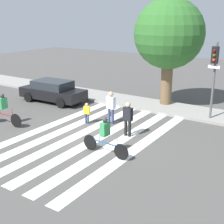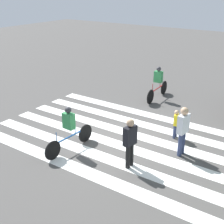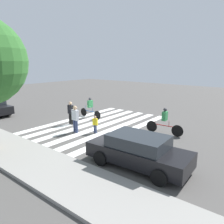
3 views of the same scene
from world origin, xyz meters
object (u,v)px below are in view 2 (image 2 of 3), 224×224
object	(u,v)px
pedestrian_adult_blue_shirt	(176,122)
pedestrian_child_with_backpack	(130,140)
pedestrian_adult_yellow_jacket	(183,128)
cyclist_near_curb	(69,127)
cyclist_far_lane	(158,82)

from	to	relation	value
pedestrian_adult_blue_shirt	pedestrian_child_with_backpack	distance (m)	2.72
pedestrian_adult_yellow_jacket	cyclist_near_curb	size ratio (longest dim) A/B	0.76
pedestrian_adult_blue_shirt	cyclist_near_curb	bearing A→B (deg)	123.85
pedestrian_adult_blue_shirt	cyclist_near_curb	world-z (taller)	cyclist_near_curb
pedestrian_child_with_backpack	pedestrian_adult_yellow_jacket	bearing A→B (deg)	-23.76
pedestrian_child_with_backpack	cyclist_far_lane	size ratio (longest dim) A/B	0.69
pedestrian_child_with_backpack	cyclist_near_curb	size ratio (longest dim) A/B	0.73
pedestrian_child_with_backpack	cyclist_far_lane	xyz separation A→B (m)	(-6.12, -2.12, -0.06)
cyclist_far_lane	cyclist_near_curb	world-z (taller)	cyclist_far_lane
cyclist_near_curb	cyclist_far_lane	bearing A→B (deg)	-178.11
pedestrian_adult_yellow_jacket	cyclist_near_curb	xyz separation A→B (m)	(1.90, -3.30, -0.10)
cyclist_far_lane	pedestrian_adult_yellow_jacket	bearing A→B (deg)	32.18
pedestrian_adult_yellow_jacket	cyclist_far_lane	distance (m)	5.49
pedestrian_adult_yellow_jacket	pedestrian_adult_blue_shirt	world-z (taller)	pedestrian_adult_yellow_jacket
pedestrian_child_with_backpack	pedestrian_adult_blue_shirt	bearing A→B (deg)	1.12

